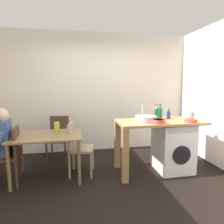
# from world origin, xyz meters

# --- Properties ---
(ground_plane) EXTENTS (5.46, 5.46, 0.00)m
(ground_plane) POSITION_xyz_m (0.00, 0.00, 0.00)
(ground_plane) COLOR black
(wall_back) EXTENTS (4.60, 0.10, 2.70)m
(wall_back) POSITION_xyz_m (0.00, 1.75, 1.35)
(wall_back) COLOR silver
(wall_back) RESTS_ON ground_plane
(dining_table) EXTENTS (1.10, 0.76, 0.74)m
(dining_table) POSITION_xyz_m (-0.99, 0.45, 0.64)
(dining_table) COLOR olive
(dining_table) RESTS_ON ground_plane
(chair_person_seat) EXTENTS (0.44, 0.44, 0.90)m
(chair_person_seat) POSITION_xyz_m (-1.53, 0.36, 0.51)
(chair_person_seat) COLOR #4C3323
(chair_person_seat) RESTS_ON ground_plane
(chair_opposite) EXTENTS (0.46, 0.46, 0.90)m
(chair_opposite) POSITION_xyz_m (-0.51, 0.51, 0.51)
(chair_opposite) COLOR gray
(chair_opposite) RESTS_ON ground_plane
(chair_spare_by_wall) EXTENTS (0.46, 0.46, 0.90)m
(chair_spare_by_wall) POSITION_xyz_m (-0.87, 1.22, 0.51)
(chair_spare_by_wall) COLOR #4C3323
(chair_spare_by_wall) RESTS_ON ground_plane
(kitchen_counter) EXTENTS (1.50, 0.68, 0.92)m
(kitchen_counter) POSITION_xyz_m (0.72, 0.36, 0.76)
(kitchen_counter) COLOR tan
(kitchen_counter) RESTS_ON ground_plane
(washing_machine) EXTENTS (0.60, 0.61, 0.86)m
(washing_machine) POSITION_xyz_m (1.19, 0.36, 0.43)
(washing_machine) COLOR white
(washing_machine) RESTS_ON ground_plane
(sink_basin) EXTENTS (0.38, 0.38, 0.09)m
(sink_basin) POSITION_xyz_m (0.67, 0.36, 0.97)
(sink_basin) COLOR #9EA0A5
(sink_basin) RESTS_ON kitchen_counter
(tap) EXTENTS (0.02, 0.02, 0.28)m
(tap) POSITION_xyz_m (0.67, 0.54, 1.06)
(tap) COLOR #B2B2B7
(tap) RESTS_ON kitchen_counter
(bottle_tall_green) EXTENTS (0.07, 0.07, 0.28)m
(bottle_tall_green) POSITION_xyz_m (0.91, 0.49, 1.05)
(bottle_tall_green) COLOR #19592D
(bottle_tall_green) RESTS_ON kitchen_counter
(bottle_squat_brown) EXTENTS (0.08, 0.08, 0.26)m
(bottle_squat_brown) POSITION_xyz_m (1.03, 0.59, 1.04)
(bottle_squat_brown) COLOR #19592D
(bottle_squat_brown) RESTS_ON kitchen_counter
(bottle_clear_small) EXTENTS (0.07, 0.07, 0.19)m
(bottle_clear_small) POSITION_xyz_m (1.17, 0.53, 1.00)
(bottle_clear_small) COLOR navy
(bottle_clear_small) RESTS_ON kitchen_counter
(mixing_bowl) EXTENTS (0.24, 0.24, 0.06)m
(mixing_bowl) POSITION_xyz_m (0.80, 0.16, 0.96)
(mixing_bowl) COLOR #D84C38
(mixing_bowl) RESTS_ON kitchen_counter
(utensil_crock) EXTENTS (0.11, 0.11, 0.30)m
(utensil_crock) POSITION_xyz_m (1.56, 0.41, 0.99)
(utensil_crock) COLOR gray
(utensil_crock) RESTS_ON kitchen_counter
(colander) EXTENTS (0.20, 0.20, 0.06)m
(colander) POSITION_xyz_m (1.38, 0.14, 0.95)
(colander) COLOR #D84C38
(colander) RESTS_ON kitchen_counter
(vase) EXTENTS (0.09, 0.09, 0.18)m
(vase) POSITION_xyz_m (-0.84, 0.55, 0.83)
(vase) COLOR #A8C63D
(vase) RESTS_ON dining_table
(scissors) EXTENTS (0.15, 0.06, 0.01)m
(scissors) POSITION_xyz_m (0.88, 0.26, 0.92)
(scissors) COLOR #B2B2B7
(scissors) RESTS_ON kitchen_counter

